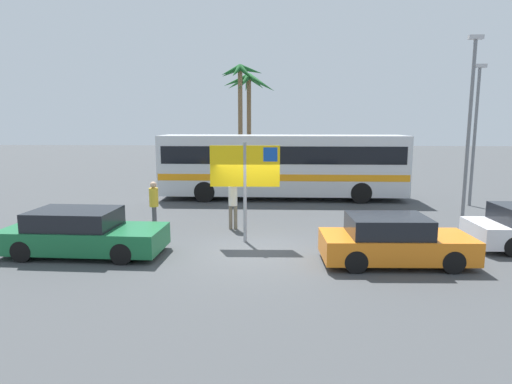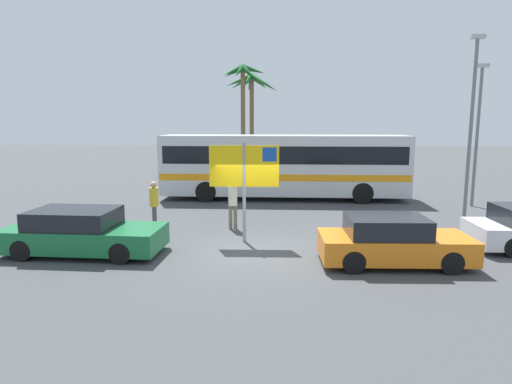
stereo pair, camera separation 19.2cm
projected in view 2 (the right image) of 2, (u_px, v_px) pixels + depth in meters
The scene contains 11 objects.
ground at pixel (253, 252), 13.07m from camera, with size 120.00×120.00×0.00m, color #424447.
bus_front_coach at pixel (284, 163), 21.95m from camera, with size 12.06×2.70×3.17m.
ferry_sign at pixel (246, 170), 13.81m from camera, with size 2.20×0.13×3.20m.
car_green at pixel (82, 232), 12.79m from camera, with size 4.61×1.97×1.32m.
car_orange at pixel (392, 241), 11.83m from camera, with size 4.04×1.85×1.32m.
pedestrian_by_bus at pixel (154, 201), 15.66m from camera, with size 0.32×0.32×1.74m.
pedestrian_crossing_lot at pixel (233, 200), 15.69m from camera, with size 0.32×0.32×1.79m.
lamp_post_left_side at pixel (471, 120), 17.15m from camera, with size 0.56×0.20×7.11m.
lamp_post_right_side at pixel (478, 129), 19.63m from camera, with size 0.56×0.20×6.35m.
palm_tree_seaside at pixel (251, 91), 32.13m from camera, with size 3.93×4.03×7.35m.
palm_tree_inland at pixel (243, 86), 30.78m from camera, with size 3.13×3.05×7.82m.
Camera 2 is at (0.82, -12.59, 3.82)m, focal length 30.79 mm.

